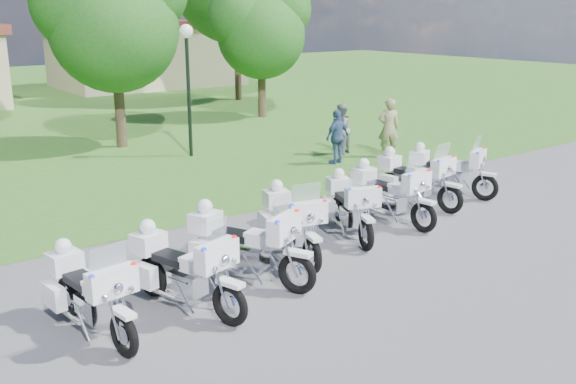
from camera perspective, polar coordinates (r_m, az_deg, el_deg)
ground at (r=12.65m, az=0.24°, el=-5.95°), size 100.00×100.00×0.00m
motorcycle_0 at (r=10.09m, az=-17.31°, el=-8.42°), size 0.95×2.37×1.59m
motorcycle_1 at (r=10.54m, az=-9.44°, el=-6.66°), size 1.25×2.42×1.66m
motorcycle_2 at (r=11.40m, az=-4.00°, el=-4.56°), size 1.52×2.40×1.73m
motorcycle_3 at (r=12.66m, az=0.26°, el=-2.60°), size 1.19×2.41×1.65m
motorcycle_4 at (r=13.85m, az=5.49°, el=-1.15°), size 1.33×2.25×1.59m
motorcycle_5 at (r=14.84m, az=8.88°, el=-0.01°), size 0.91×2.47×1.66m
motorcycle_6 at (r=16.25m, az=11.17°, el=1.27°), size 1.03×2.48×1.67m
motorcycle_7 at (r=17.30m, az=13.93°, el=1.94°), size 1.39×2.30×1.64m
lamp_post at (r=21.33m, az=-8.95°, el=11.68°), size 0.44×0.44×4.29m
tree_2 at (r=23.36m, az=-15.41°, el=14.93°), size 5.17×4.42×6.90m
tree_3 at (r=29.38m, az=-2.49°, el=14.53°), size 4.61×3.93×6.14m
building_east at (r=43.41m, az=-12.41°, el=11.94°), size 11.44×7.28×4.10m
bystander_a at (r=21.53m, az=8.94°, el=5.64°), size 0.85×0.78×1.94m
bystander_b at (r=21.76m, az=4.70°, el=5.58°), size 1.01×0.90×1.71m
bystander_c at (r=20.37m, az=4.40°, el=4.90°), size 1.06×0.57×1.72m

